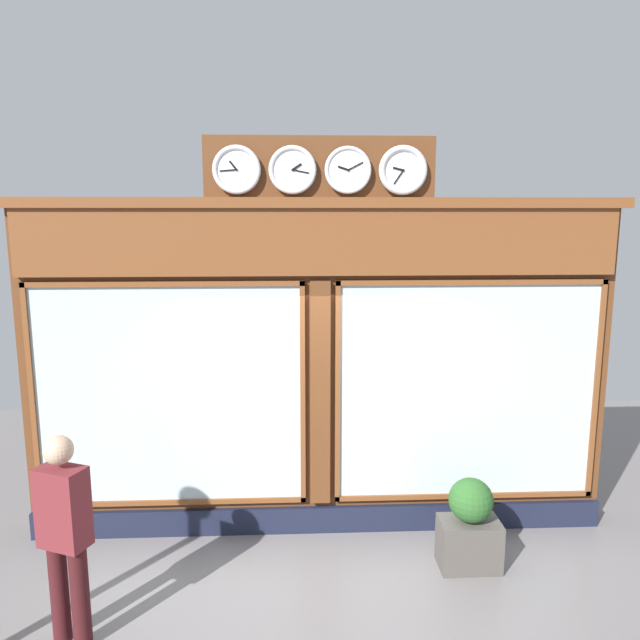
% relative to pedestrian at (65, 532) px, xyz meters
% --- Properties ---
extents(shop_facade, '(6.03, 0.42, 4.01)m').
position_rel_pedestrian_xyz_m(shop_facade, '(-2.00, -1.71, 0.83)').
color(shop_facade, '#5B3319').
rests_on(shop_facade, ground_plane).
extents(pedestrian, '(0.42, 0.34, 1.69)m').
position_rel_pedestrian_xyz_m(pedestrian, '(0.00, 0.00, 0.00)').
color(pedestrian, '#3A1316').
rests_on(pedestrian, ground_plane).
extents(planter_box, '(0.56, 0.36, 0.47)m').
position_rel_pedestrian_xyz_m(planter_box, '(-3.37, -0.87, -0.70)').
color(planter_box, '#4C4742').
rests_on(planter_box, ground_plane).
extents(planter_shrub, '(0.41, 0.41, 0.41)m').
position_rel_pedestrian_xyz_m(planter_shrub, '(-3.37, -0.87, -0.26)').
color(planter_shrub, '#285623').
rests_on(planter_shrub, planter_box).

